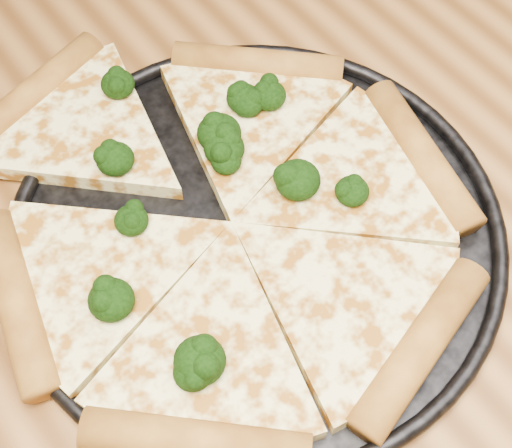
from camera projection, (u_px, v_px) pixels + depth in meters
dining_table at (163, 336)px, 0.61m from camera, size 1.20×0.90×0.75m
pizza_pan at (256, 230)px, 0.55m from camera, size 0.37×0.37×0.02m
pizza at (223, 218)px, 0.54m from camera, size 0.37×0.42×0.03m
broccoli_florets at (212, 186)px, 0.54m from camera, size 0.22×0.27×0.03m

